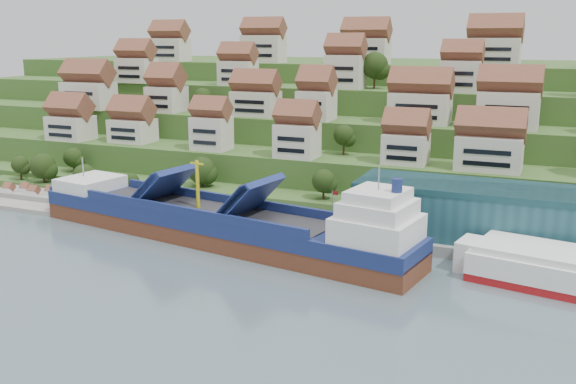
% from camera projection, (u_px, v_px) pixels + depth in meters
% --- Properties ---
extents(ground, '(300.00, 300.00, 0.00)m').
position_uv_depth(ground, '(227.00, 244.00, 124.20)').
color(ground, slate).
rests_on(ground, ground).
extents(quay, '(180.00, 14.00, 2.20)m').
position_uv_depth(quay, '(349.00, 230.00, 129.74)').
color(quay, gray).
rests_on(quay, ground).
extents(pebble_beach, '(45.00, 20.00, 1.00)m').
position_uv_depth(pebble_beach, '(41.00, 199.00, 156.90)').
color(pebble_beach, gray).
rests_on(pebble_beach, ground).
extents(hillside, '(260.00, 128.00, 31.00)m').
position_uv_depth(hillside, '(374.00, 124.00, 214.29)').
color(hillside, '#2D4C1E').
rests_on(hillside, ground).
extents(hillside_village, '(158.25, 63.24, 28.69)m').
position_uv_depth(hillside_village, '(335.00, 93.00, 172.23)').
color(hillside_village, beige).
rests_on(hillside_village, ground).
extents(hillside_trees, '(121.87, 62.98, 32.32)m').
position_uv_depth(hillside_trees, '(242.00, 124.00, 167.65)').
color(hillside_trees, '#213712').
rests_on(hillside_trees, ground).
extents(warehouse, '(60.00, 15.00, 10.00)m').
position_uv_depth(warehouse, '(519.00, 215.00, 117.90)').
color(warehouse, '#204D58').
rests_on(warehouse, quay).
extents(flagpole, '(1.28, 0.16, 8.00)m').
position_uv_depth(flagpole, '(333.00, 207.00, 124.62)').
color(flagpole, gray).
rests_on(flagpole, quay).
extents(beach_huts, '(14.40, 3.70, 2.20)m').
position_uv_depth(beach_huts, '(30.00, 193.00, 156.17)').
color(beach_huts, white).
rests_on(beach_huts, pebble_beach).
extents(cargo_ship, '(84.81, 26.30, 18.66)m').
position_uv_depth(cargo_ship, '(225.00, 225.00, 124.47)').
color(cargo_ship, '#5D2E1C').
rests_on(cargo_ship, ground).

